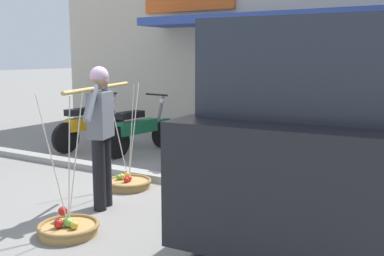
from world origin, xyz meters
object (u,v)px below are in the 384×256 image
at_px(motorcycle_second_in_row, 140,129).
at_px(parked_truck, 347,120).
at_px(motorcycle_third_in_row, 197,139).
at_px(fruit_vendor, 101,128).
at_px(motorcycle_nearest_shop, 90,126).
at_px(motorcycle_end_of_row, 270,140).
at_px(fruit_basket_left_side, 129,182).
at_px(fruit_basket_right_side, 68,227).

distance_m(motorcycle_second_in_row, parked_truck, 4.44).
xyz_separation_m(motorcycle_third_in_row, parked_truck, (2.64, -1.30, 0.68)).
relative_size(fruit_vendor, motorcycle_nearest_shop, 0.93).
bearing_deg(motorcycle_end_of_row, fruit_basket_left_side, -120.82).
relative_size(fruit_vendor, fruit_basket_left_side, 1.17).
height_order(fruit_vendor, motorcycle_nearest_shop, fruit_vendor).
relative_size(fruit_basket_right_side, motorcycle_nearest_shop, 0.80).
bearing_deg(motorcycle_end_of_row, motorcycle_second_in_row, -175.23).
xyz_separation_m(motorcycle_second_in_row, motorcycle_end_of_row, (2.49, 0.21, 0.00)).
distance_m(fruit_basket_left_side, motorcycle_second_in_row, 2.29).
bearing_deg(motorcycle_nearest_shop, fruit_vendor, -44.43).
distance_m(motorcycle_third_in_row, parked_truck, 3.02).
bearing_deg(motorcycle_second_in_row, fruit_basket_right_side, -63.40).
xyz_separation_m(fruit_vendor, parked_truck, (2.57, 1.08, 0.15)).
distance_m(fruit_vendor, fruit_basket_left_side, 1.25).
bearing_deg(motorcycle_third_in_row, motorcycle_end_of_row, 26.91).
relative_size(motorcycle_third_in_row, motorcycle_end_of_row, 1.00).
bearing_deg(parked_truck, fruit_basket_right_side, -140.57).
bearing_deg(fruit_basket_right_side, motorcycle_nearest_shop, 130.40).
distance_m(fruit_vendor, parked_truck, 2.79).
xyz_separation_m(fruit_basket_left_side, parked_truck, (2.84, 0.26, 1.06)).
bearing_deg(fruit_basket_right_side, fruit_basket_left_side, 107.88).
bearing_deg(fruit_basket_right_side, motorcycle_end_of_row, 79.06).
height_order(fruit_vendor, fruit_basket_left_side, fruit_vendor).
height_order(motorcycle_end_of_row, parked_truck, parked_truck).
xyz_separation_m(fruit_basket_right_side, motorcycle_nearest_shop, (-2.89, 3.40, 0.37)).
xyz_separation_m(fruit_basket_left_side, motorcycle_second_in_row, (-1.24, 1.89, 0.38)).
bearing_deg(fruit_basket_left_side, motorcycle_third_in_row, 82.95).
xyz_separation_m(fruit_basket_right_side, parked_truck, (2.31, 1.90, 1.05)).
distance_m(fruit_basket_right_side, parked_truck, 3.17).
xyz_separation_m(motorcycle_end_of_row, parked_truck, (1.58, -1.84, 0.68)).
relative_size(fruit_basket_right_side, motorcycle_third_in_row, 0.80).
xyz_separation_m(fruit_basket_left_side, fruit_basket_right_side, (0.53, -1.64, 0.00)).
relative_size(motorcycle_nearest_shop, motorcycle_third_in_row, 1.00).
distance_m(fruit_basket_left_side, fruit_basket_right_side, 1.72).
xyz_separation_m(fruit_vendor, motorcycle_second_in_row, (-1.51, 2.71, -0.52)).
height_order(motorcycle_second_in_row, motorcycle_third_in_row, same).
height_order(fruit_basket_left_side, motorcycle_third_in_row, fruit_basket_left_side).
relative_size(fruit_basket_left_side, motorcycle_nearest_shop, 0.80).
bearing_deg(motorcycle_second_in_row, fruit_basket_left_side, -56.76).
height_order(fruit_vendor, motorcycle_end_of_row, fruit_vendor).
bearing_deg(motorcycle_third_in_row, parked_truck, -26.24).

